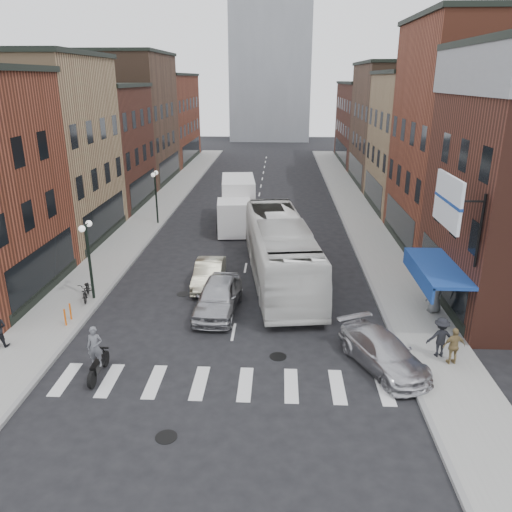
# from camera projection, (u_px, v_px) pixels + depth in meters

# --- Properties ---
(ground) EXTENTS (160.00, 160.00, 0.00)m
(ground) POSITION_uv_depth(u_px,v_px,m) (231.00, 343.00, 21.33)
(ground) COLOR black
(ground) RESTS_ON ground
(sidewalk_left) EXTENTS (3.00, 74.00, 0.15)m
(sidewalk_left) POSITION_uv_depth(u_px,v_px,m) (156.00, 211.00, 42.38)
(sidewalk_left) COLOR gray
(sidewalk_left) RESTS_ON ground
(sidewalk_right) EXTENTS (3.00, 74.00, 0.15)m
(sidewalk_right) POSITION_uv_depth(u_px,v_px,m) (357.00, 213.00, 41.62)
(sidewalk_right) COLOR gray
(sidewalk_right) RESTS_ON ground
(curb_left) EXTENTS (0.20, 74.00, 0.16)m
(curb_left) POSITION_uv_depth(u_px,v_px,m) (174.00, 212.00, 42.34)
(curb_left) COLOR gray
(curb_left) RESTS_ON ground
(curb_right) EXTENTS (0.20, 74.00, 0.16)m
(curb_right) POSITION_uv_depth(u_px,v_px,m) (339.00, 214.00, 41.71)
(curb_right) COLOR gray
(curb_right) RESTS_ON ground
(crosswalk_stripes) EXTENTS (12.00, 2.20, 0.01)m
(crosswalk_stripes) POSITION_uv_depth(u_px,v_px,m) (224.00, 384.00, 18.51)
(crosswalk_stripes) COLOR silver
(crosswalk_stripes) RESTS_ON ground
(bldg_left_mid_a) EXTENTS (10.30, 10.20, 12.30)m
(bldg_left_mid_a) POSITION_uv_depth(u_px,v_px,m) (25.00, 151.00, 33.10)
(bldg_left_mid_a) COLOR #A07D58
(bldg_left_mid_a) RESTS_ON ground
(bldg_left_mid_b) EXTENTS (10.30, 10.20, 10.30)m
(bldg_left_mid_b) POSITION_uv_depth(u_px,v_px,m) (83.00, 147.00, 42.84)
(bldg_left_mid_b) COLOR #4D251B
(bldg_left_mid_b) RESTS_ON ground
(bldg_left_far_a) EXTENTS (10.30, 12.20, 13.30)m
(bldg_left_far_a) POSITION_uv_depth(u_px,v_px,m) (120.00, 119.00, 52.68)
(bldg_left_far_a) COLOR #4C3426
(bldg_left_far_a) RESTS_ON ground
(bldg_left_far_b) EXTENTS (10.30, 16.20, 11.30)m
(bldg_left_far_b) POSITION_uv_depth(u_px,v_px,m) (153.00, 118.00, 66.19)
(bldg_left_far_b) COLOR brown
(bldg_left_far_b) RESTS_ON ground
(bldg_right_mid_a) EXTENTS (10.30, 10.20, 14.30)m
(bldg_right_mid_a) POSITION_uv_depth(u_px,v_px,m) (487.00, 138.00, 31.42)
(bldg_right_mid_a) COLOR brown
(bldg_right_mid_a) RESTS_ON ground
(bldg_right_mid_b) EXTENTS (10.30, 10.20, 11.30)m
(bldg_right_mid_b) POSITION_uv_depth(u_px,v_px,m) (437.00, 143.00, 41.33)
(bldg_right_mid_b) COLOR #A07D58
(bldg_right_mid_b) RESTS_ON ground
(bldg_right_far_a) EXTENTS (10.30, 12.20, 12.30)m
(bldg_right_far_a) POSITION_uv_depth(u_px,v_px,m) (407.00, 125.00, 51.51)
(bldg_right_far_a) COLOR #4C3426
(bldg_right_far_a) RESTS_ON ground
(bldg_right_far_b) EXTENTS (10.30, 16.20, 10.30)m
(bldg_right_far_b) POSITION_uv_depth(u_px,v_px,m) (380.00, 123.00, 65.01)
(bldg_right_far_b) COLOR #4D251B
(bldg_right_far_b) RESTS_ON ground
(awning_blue) EXTENTS (1.80, 5.00, 0.78)m
(awning_blue) POSITION_uv_depth(u_px,v_px,m) (433.00, 269.00, 22.40)
(awning_blue) COLOR navy
(awning_blue) RESTS_ON ground
(billboard_sign) EXTENTS (1.52, 3.00, 3.70)m
(billboard_sign) POSITION_uv_depth(u_px,v_px,m) (450.00, 203.00, 19.35)
(billboard_sign) COLOR black
(billboard_sign) RESTS_ON ground
(streetlamp_near) EXTENTS (0.32, 1.22, 4.11)m
(streetlamp_near) POSITION_uv_depth(u_px,v_px,m) (88.00, 246.00, 24.44)
(streetlamp_near) COLOR black
(streetlamp_near) RESTS_ON ground
(streetlamp_far) EXTENTS (0.32, 1.22, 4.11)m
(streetlamp_far) POSITION_uv_depth(u_px,v_px,m) (156.00, 188.00, 37.61)
(streetlamp_far) COLOR black
(streetlamp_far) RESTS_ON ground
(bike_rack) EXTENTS (0.08, 0.68, 0.80)m
(bike_rack) POSITION_uv_depth(u_px,v_px,m) (68.00, 314.00, 22.71)
(bike_rack) COLOR #D8590C
(bike_rack) RESTS_ON sidewalk_left
(box_truck) EXTENTS (2.93, 8.15, 3.46)m
(box_truck) POSITION_uv_depth(u_px,v_px,m) (237.00, 204.00, 37.84)
(box_truck) COLOR silver
(box_truck) RESTS_ON ground
(motorcycle_rider) EXTENTS (0.59, 2.08, 2.12)m
(motorcycle_rider) POSITION_uv_depth(u_px,v_px,m) (96.00, 354.00, 18.59)
(motorcycle_rider) COLOR black
(motorcycle_rider) RESTS_ON ground
(transit_bus) EXTENTS (4.58, 12.85, 3.50)m
(transit_bus) POSITION_uv_depth(u_px,v_px,m) (280.00, 251.00, 27.41)
(transit_bus) COLOR silver
(transit_bus) RESTS_ON ground
(sedan_left_near) EXTENTS (2.22, 4.92, 1.64)m
(sedan_left_near) POSITION_uv_depth(u_px,v_px,m) (218.00, 296.00, 23.91)
(sedan_left_near) COLOR #A5A6AA
(sedan_left_near) RESTS_ON ground
(sedan_left_far) EXTENTS (1.50, 4.20, 1.38)m
(sedan_left_far) POSITION_uv_depth(u_px,v_px,m) (209.00, 274.00, 27.02)
(sedan_left_far) COLOR #B2AD90
(sedan_left_far) RESTS_ON ground
(curb_car) EXTENTS (3.56, 4.91, 1.32)m
(curb_car) POSITION_uv_depth(u_px,v_px,m) (383.00, 352.00, 19.35)
(curb_car) COLOR #BCBBC0
(curb_car) RESTS_ON ground
(parked_bicycle) EXTENTS (1.07, 1.93, 0.96)m
(parked_bicycle) POSITION_uv_depth(u_px,v_px,m) (86.00, 290.00, 25.12)
(parked_bicycle) COLOR black
(parked_bicycle) RESTS_ON sidewalk_left
(ped_right_a) EXTENTS (1.11, 0.61, 1.66)m
(ped_right_a) POSITION_uv_depth(u_px,v_px,m) (441.00, 337.00, 19.83)
(ped_right_a) COLOR black
(ped_right_a) RESTS_ON sidewalk_right
(ped_right_b) EXTENTS (0.95, 0.57, 1.52)m
(ped_right_b) POSITION_uv_depth(u_px,v_px,m) (454.00, 346.00, 19.31)
(ped_right_b) COLOR olive
(ped_right_b) RESTS_ON sidewalk_right
(ped_right_c) EXTENTS (1.01, 0.85, 1.76)m
(ped_right_c) POSITION_uv_depth(u_px,v_px,m) (435.00, 295.00, 23.57)
(ped_right_c) COLOR #54585C
(ped_right_c) RESTS_ON sidewalk_right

